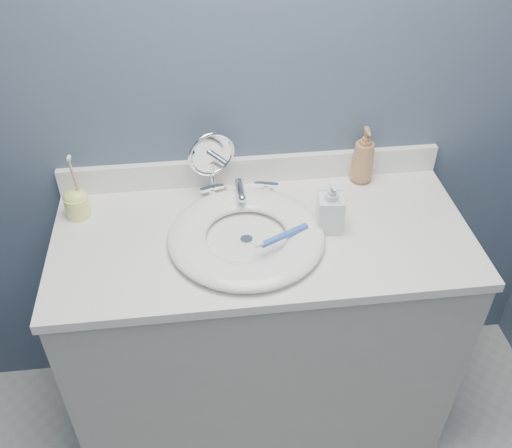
{
  "coord_description": "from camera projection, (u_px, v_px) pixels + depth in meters",
  "views": [
    {
      "loc": [
        -0.17,
        -0.28,
        1.96
      ],
      "look_at": [
        -0.02,
        0.94,
        0.94
      ],
      "focal_mm": 40.0,
      "sensor_mm": 36.0,
      "label": 1
    }
  ],
  "objects": [
    {
      "name": "toothbrush_lying",
      "position": [
        282.0,
        236.0,
        1.58
      ],
      "size": [
        0.16,
        0.09,
        0.02
      ],
      "rotation": [
        0.0,
        0.0,
        0.46
      ],
      "color": "blue",
      "rests_on": "basin"
    },
    {
      "name": "soap_bottle_clear",
      "position": [
        331.0,
        206.0,
        1.63
      ],
      "size": [
        0.08,
        0.08,
        0.17
      ],
      "primitive_type": "imported",
      "rotation": [
        0.0,
        0.0,
        -0.11
      ],
      "color": "silver",
      "rests_on": "countertop"
    },
    {
      "name": "drain",
      "position": [
        246.0,
        240.0,
        1.63
      ],
      "size": [
        0.04,
        0.04,
        0.01
      ],
      "primitive_type": "cylinder",
      "color": "silver",
      "rests_on": "countertop"
    },
    {
      "name": "makeup_mirror",
      "position": [
        212.0,
        161.0,
        1.74
      ],
      "size": [
        0.15,
        0.08,
        0.22
      ],
      "rotation": [
        0.0,
        0.0,
        0.3
      ],
      "color": "silver",
      "rests_on": "countertop"
    },
    {
      "name": "toothbrush_holder",
      "position": [
        77.0,
        202.0,
        1.7
      ],
      "size": [
        0.07,
        0.07,
        0.21
      ],
      "rotation": [
        0.0,
        0.0,
        -0.37
      ],
      "color": "#F4F87C",
      "rests_on": "countertop"
    },
    {
      "name": "countertop",
      "position": [
        262.0,
        237.0,
        1.67
      ],
      "size": [
        1.22,
        0.57,
        0.03
      ],
      "primitive_type": "cube",
      "color": "white",
      "rests_on": "vanity_cabinet"
    },
    {
      "name": "vanity_cabinet",
      "position": [
        261.0,
        334.0,
        1.95
      ],
      "size": [
        1.2,
        0.55,
        0.85
      ],
      "primitive_type": "cube",
      "color": "#AFA9A0",
      "rests_on": "ground"
    },
    {
      "name": "basin",
      "position": [
        246.0,
        236.0,
        1.62
      ],
      "size": [
        0.45,
        0.45,
        0.04
      ],
      "primitive_type": null,
      "color": "white",
      "rests_on": "countertop"
    },
    {
      "name": "backsplash",
      "position": [
        252.0,
        170.0,
        1.84
      ],
      "size": [
        1.22,
        0.02,
        0.09
      ],
      "primitive_type": "cube",
      "color": "white",
      "rests_on": "countertop"
    },
    {
      "name": "faucet",
      "position": [
        240.0,
        193.0,
        1.77
      ],
      "size": [
        0.25,
        0.13,
        0.07
      ],
      "color": "silver",
      "rests_on": "countertop"
    },
    {
      "name": "soap_bottle_amber",
      "position": [
        364.0,
        155.0,
        1.81
      ],
      "size": [
        0.08,
        0.08,
        0.19
      ],
      "primitive_type": "imported",
      "rotation": [
        0.0,
        0.0,
        -0.05
      ],
      "color": "#A8774C",
      "rests_on": "countertop"
    },
    {
      "name": "back_wall",
      "position": [
        251.0,
        89.0,
        1.67
      ],
      "size": [
        2.2,
        0.02,
        2.4
      ],
      "primitive_type": "cube",
      "color": "#46546A",
      "rests_on": "ground"
    }
  ]
}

